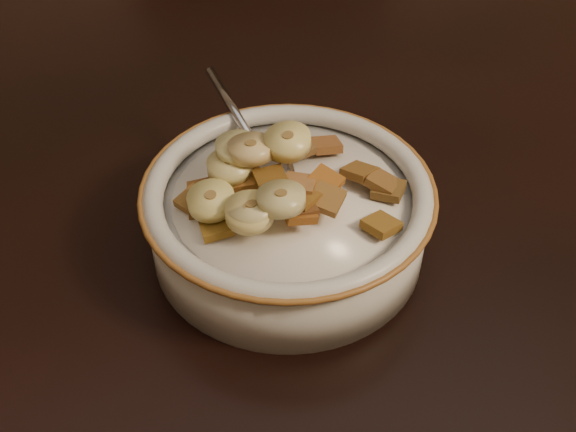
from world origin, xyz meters
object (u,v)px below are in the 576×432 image
object	(u,v)px
cereal_bowl	(288,223)
spoon	(269,168)
table	(507,186)
chair	(300,85)

from	to	relation	value
cereal_bowl	spoon	bearing A→B (deg)	98.76
table	chair	size ratio (longest dim) A/B	1.43
chair	table	bearing A→B (deg)	-77.53
spoon	chair	bearing A→B (deg)	-119.40
chair	spoon	distance (m)	0.67
table	chair	distance (m)	0.60
chair	spoon	bearing A→B (deg)	-98.01
table	spoon	distance (m)	0.22
table	spoon	bearing A→B (deg)	-179.33
table	cereal_bowl	world-z (taller)	cereal_bowl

